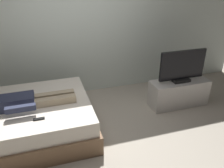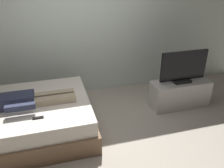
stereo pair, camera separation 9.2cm
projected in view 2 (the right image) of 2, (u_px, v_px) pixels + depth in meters
ground_plane at (103, 141)px, 3.61m from camera, size 10.00×10.00×0.00m
back_wall at (100, 24)px, 4.57m from camera, size 6.40×0.10×2.80m
bed at (29, 119)px, 3.67m from camera, size 1.97×1.61×0.54m
person at (27, 100)px, 3.49m from camera, size 1.26×0.46×0.18m
remote at (38, 118)px, 3.21m from camera, size 0.15×0.04×0.02m
tv_stand at (180, 94)px, 4.43m from camera, size 1.10×0.40×0.50m
tv at (184, 67)px, 4.19m from camera, size 0.88×0.20×0.59m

